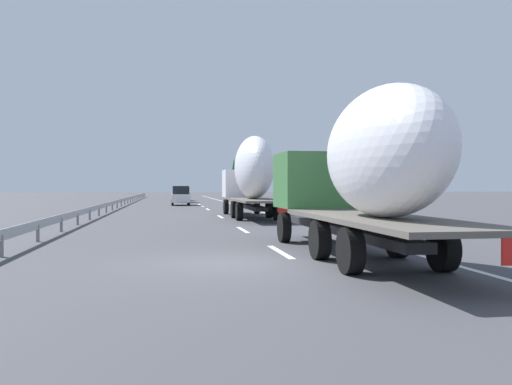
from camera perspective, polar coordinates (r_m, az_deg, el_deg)
ground_plane at (r=53.31m, az=-7.82°, el=-1.44°), size 260.00×260.00×0.00m
lane_stripe_0 at (r=15.71m, az=2.63°, el=-6.42°), size 3.20×0.20×0.01m
lane_stripe_1 at (r=23.60m, az=-1.45°, el=-4.05°), size 3.20×0.20×0.01m
lane_stripe_2 at (r=33.85m, az=-3.87°, el=-2.63°), size 3.20×0.20×0.01m
lane_stripe_3 at (r=44.98m, az=-5.24°, el=-1.82°), size 3.20×0.20×0.01m
lane_stripe_4 at (r=52.40m, az=-5.83°, el=-1.47°), size 3.20×0.20×0.01m
lane_stripe_5 at (r=57.50m, az=-6.14°, el=-1.28°), size 3.20×0.20×0.01m
edge_line_right at (r=58.70m, az=-2.58°, el=-1.24°), size 110.00×0.20×0.01m
truck_lead at (r=32.78m, az=-0.52°, el=2.02°), size 13.11×2.55×4.97m
truck_trailing at (r=14.21m, az=11.43°, el=2.56°), size 12.31×2.55×4.31m
car_white_van at (r=55.08m, az=-8.16°, el=-0.35°), size 4.14×1.88×1.99m
car_silver_hatch at (r=65.14m, az=-7.94°, el=-0.23°), size 4.01×1.77×1.90m
car_red_compact at (r=73.34m, az=-8.12°, el=-0.15°), size 4.25×1.86×1.83m
road_sign at (r=55.18m, az=-0.89°, el=1.07°), size 0.10×0.90×3.41m
tree_0 at (r=103.73m, az=-2.39°, el=2.11°), size 2.62×2.62×7.44m
tree_1 at (r=99.20m, az=-1.82°, el=2.06°), size 2.96×2.96×6.88m
tree_2 at (r=103.47m, az=-2.18°, el=1.74°), size 2.93×2.93×6.19m
guardrail_median at (r=56.45m, az=-14.01°, el=-0.75°), size 94.00×0.10×0.76m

